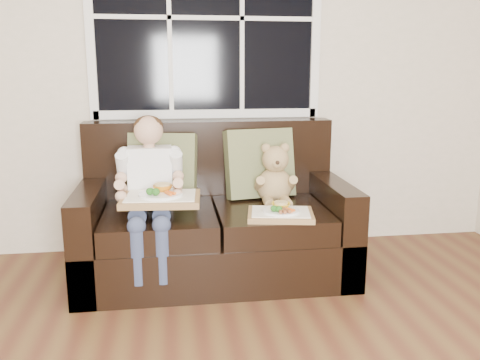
{
  "coord_description": "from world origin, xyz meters",
  "views": [
    {
      "loc": [
        -0.22,
        -1.16,
        1.32
      ],
      "look_at": [
        0.21,
        1.85,
        0.64
      ],
      "focal_mm": 38.0,
      "sensor_mm": 36.0,
      "label": 1
    }
  ],
  "objects": [
    {
      "name": "window_back",
      "position": [
        0.06,
        2.48,
        1.65
      ],
      "size": [
        1.62,
        0.04,
        1.37
      ],
      "color": "black",
      "rests_on": "room_walls"
    },
    {
      "name": "loveseat",
      "position": [
        0.06,
        2.02,
        0.31
      ],
      "size": [
        1.7,
        0.92,
        0.96
      ],
      "color": "black",
      "rests_on": "ground"
    },
    {
      "name": "pillow_left",
      "position": [
        -0.26,
        2.17,
        0.67
      ],
      "size": [
        0.48,
        0.29,
        0.46
      ],
      "rotation": [
        -0.21,
        0.0,
        -0.21
      ],
      "color": "#676D43",
      "rests_on": "loveseat"
    },
    {
      "name": "pillow_right",
      "position": [
        0.39,
        2.17,
        0.68
      ],
      "size": [
        0.49,
        0.28,
        0.48
      ],
      "rotation": [
        -0.21,
        0.0,
        0.17
      ],
      "color": "#676D43",
      "rests_on": "loveseat"
    },
    {
      "name": "child",
      "position": [
        -0.34,
        1.9,
        0.65
      ],
      "size": [
        0.39,
        0.6,
        0.89
      ],
      "color": "white",
      "rests_on": "loveseat"
    },
    {
      "name": "teddy_bear",
      "position": [
        0.46,
        2.01,
        0.61
      ],
      "size": [
        0.24,
        0.31,
        0.41
      ],
      "rotation": [
        0.0,
        0.0,
        -0.06
      ],
      "color": "#998151",
      "rests_on": "loveseat"
    },
    {
      "name": "tray_left",
      "position": [
        -0.27,
        1.75,
        0.58
      ],
      "size": [
        0.48,
        0.38,
        0.1
      ],
      "rotation": [
        0.0,
        0.0,
        -0.08
      ],
      "color": "#9D7347",
      "rests_on": "child"
    },
    {
      "name": "tray_right",
      "position": [
        0.43,
        1.66,
        0.48
      ],
      "size": [
        0.43,
        0.36,
        0.09
      ],
      "rotation": [
        0.0,
        0.0,
        -0.18
      ],
      "color": "#9D7347",
      "rests_on": "loveseat"
    }
  ]
}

